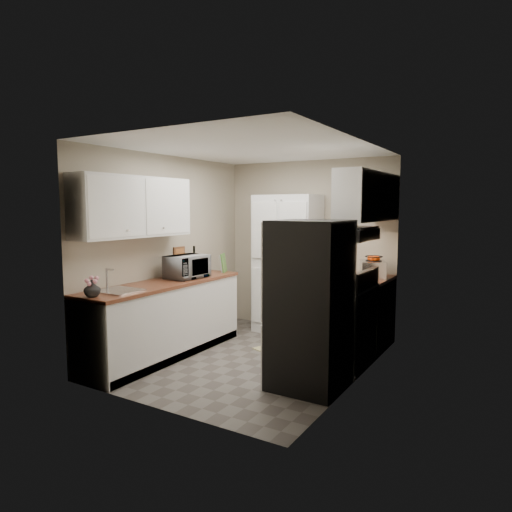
{
  "coord_description": "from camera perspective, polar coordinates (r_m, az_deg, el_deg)",
  "views": [
    {
      "loc": [
        2.79,
        -4.55,
        1.83
      ],
      "look_at": [
        -0.03,
        0.15,
        1.24
      ],
      "focal_mm": 32.0,
      "sensor_mm": 36.0,
      "label": 1
    }
  ],
  "objects": [
    {
      "name": "ground",
      "position": [
        5.65,
        -0.51,
        -12.75
      ],
      "size": [
        3.2,
        3.2,
        0.0
      ],
      "primitive_type": "plane",
      "color": "#56514C",
      "rests_on": "ground"
    },
    {
      "name": "room_shell",
      "position": [
        5.35,
        -0.75,
        3.98
      ],
      "size": [
        2.64,
        3.24,
        2.52
      ],
      "color": "#B6AA93",
      "rests_on": "ground"
    },
    {
      "name": "pantry_cabinet",
      "position": [
        6.64,
        3.94,
        -1.04
      ],
      "size": [
        0.9,
        0.55,
        2.0
      ],
      "primitive_type": "cube",
      "color": "silver",
      "rests_on": "ground"
    },
    {
      "name": "base_cabinet_left",
      "position": [
        5.77,
        -11.31,
        -7.91
      ],
      "size": [
        0.6,
        2.3,
        0.88
      ],
      "primitive_type": "cube",
      "color": "silver",
      "rests_on": "ground"
    },
    {
      "name": "countertop_left",
      "position": [
        5.67,
        -11.4,
        -3.4
      ],
      "size": [
        0.63,
        2.33,
        0.04
      ],
      "primitive_type": "cube",
      "color": "brown",
      "rests_on": "base_cabinet_left"
    },
    {
      "name": "base_cabinet_right",
      "position": [
        6.18,
        13.31,
        -7.01
      ],
      "size": [
        0.6,
        0.8,
        0.88
      ],
      "primitive_type": "cube",
      "color": "silver",
      "rests_on": "ground"
    },
    {
      "name": "countertop_right",
      "position": [
        6.09,
        13.42,
        -2.79
      ],
      "size": [
        0.63,
        0.83,
        0.04
      ],
      "primitive_type": "cube",
      "color": "brown",
      "rests_on": "base_cabinet_right"
    },
    {
      "name": "electric_range",
      "position": [
        5.44,
        10.57,
        -8.34
      ],
      "size": [
        0.71,
        0.78,
        1.13
      ],
      "color": "#B7B7BC",
      "rests_on": "ground"
    },
    {
      "name": "refrigerator",
      "position": [
        4.64,
        6.79,
        -6.07
      ],
      "size": [
        0.7,
        0.72,
        1.7
      ],
      "primitive_type": "cube",
      "color": "#B7B7BC",
      "rests_on": "ground"
    },
    {
      "name": "microwave",
      "position": [
        5.9,
        -8.61,
        -1.34
      ],
      "size": [
        0.39,
        0.55,
        0.3
      ],
      "primitive_type": "imported",
      "rotation": [
        0.0,
        0.0,
        1.52
      ],
      "color": "silver",
      "rests_on": "countertop_left"
    },
    {
      "name": "wine_bottle",
      "position": [
        6.32,
        -7.73,
        -0.6
      ],
      "size": [
        0.09,
        0.09,
        0.34
      ],
      "primitive_type": "cylinder",
      "color": "black",
      "rests_on": "countertop_left"
    },
    {
      "name": "flower_vase",
      "position": [
        4.92,
        -19.81,
        -3.84
      ],
      "size": [
        0.22,
        0.22,
        0.17
      ],
      "primitive_type": "imported",
      "rotation": [
        0.0,
        0.0,
        0.41
      ],
      "color": "beige",
      "rests_on": "countertop_left"
    },
    {
      "name": "cutting_board",
      "position": [
        6.38,
        -4.05,
        -0.87
      ],
      "size": [
        0.1,
        0.2,
        0.26
      ],
      "primitive_type": "cube",
      "rotation": [
        0.0,
        0.0,
        0.4
      ],
      "color": "#4F8538",
      "rests_on": "countertop_left"
    },
    {
      "name": "toaster_oven",
      "position": [
        6.05,
        14.39,
        -1.63
      ],
      "size": [
        0.43,
        0.47,
        0.22
      ],
      "primitive_type": "cube",
      "rotation": [
        0.0,
        0.0,
        0.4
      ],
      "color": "silver",
      "rests_on": "countertop_right"
    },
    {
      "name": "fruit_basket",
      "position": [
        6.03,
        14.51,
        -0.15
      ],
      "size": [
        0.24,
        0.24,
        0.09
      ],
      "primitive_type": null,
      "rotation": [
        0.0,
        0.0,
        -0.1
      ],
      "color": "#F84407",
      "rests_on": "toaster_oven"
    },
    {
      "name": "kitchen_mat",
      "position": [
        6.09,
        3.76,
        -11.29
      ],
      "size": [
        0.7,
        0.87,
        0.01
      ],
      "primitive_type": "cube",
      "rotation": [
        0.0,
        0.0,
        -0.35
      ],
      "color": "tan",
      "rests_on": "ground"
    }
  ]
}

